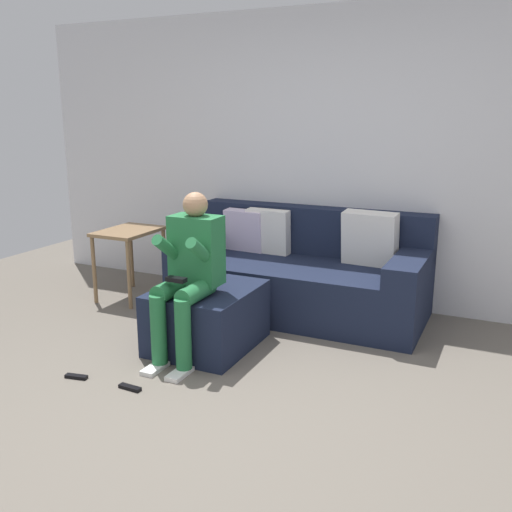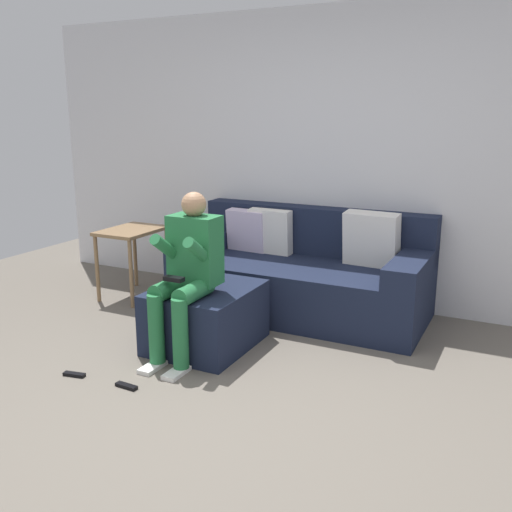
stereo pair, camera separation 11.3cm
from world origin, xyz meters
name	(u,v)px [view 1 (the left image)]	position (x,y,z in m)	size (l,w,h in m)	color
ground_plane	(200,419)	(0.00, 0.00, 0.00)	(8.00, 8.00, 0.00)	#6B6359
wall_back	(335,159)	(0.00, 2.43, 1.29)	(6.15, 0.10, 2.58)	silver
couch_sectional	(301,274)	(-0.13, 1.96, 0.33)	(2.13, 0.97, 0.91)	#192138
ottoman	(207,317)	(-0.48, 0.93, 0.23)	(0.67, 0.80, 0.45)	#192138
person_seated	(189,268)	(-0.50, 0.73, 0.65)	(0.35, 0.63, 1.17)	#26723F
side_table	(129,241)	(-1.71, 1.64, 0.54)	(0.45, 0.61, 0.65)	olive
remote_near_ottoman	(130,388)	(-0.58, 0.12, 0.01)	(0.16, 0.04, 0.02)	black
remote_by_storage_bin	(76,377)	(-0.99, 0.10, 0.01)	(0.15, 0.04, 0.02)	black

